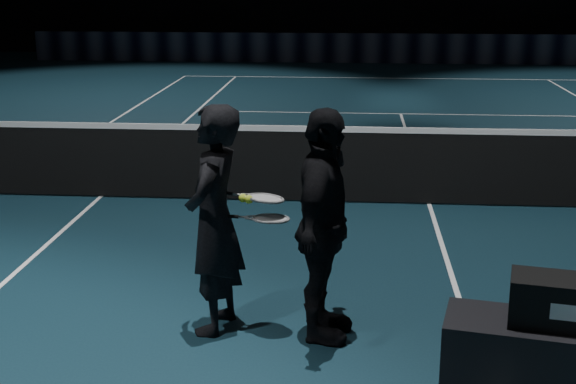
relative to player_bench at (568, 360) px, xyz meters
name	(u,v)px	position (x,y,z in m)	size (l,w,h in m)	color
floor	(429,204)	(-0.52, 4.51, -0.25)	(36.00, 36.00, 0.00)	black
court_lines	(429,204)	(-0.52, 4.51, -0.24)	(10.98, 23.78, 0.01)	white
net_mesh	(431,169)	(-0.52, 4.51, 0.20)	(12.80, 0.02, 0.86)	black
net_tape	(433,131)	(-0.52, 4.51, 0.67)	(12.80, 0.03, 0.07)	white
sponsor_backdrop	(385,48)	(-0.52, 20.01, 0.20)	(22.00, 0.15, 0.90)	black
player_bench	(568,360)	(0.00, 0.00, 0.00)	(1.65, 0.55, 0.49)	black
racket_bag	(574,303)	(0.00, 0.00, 0.41)	(0.82, 0.35, 0.33)	black
player_a	(214,220)	(-2.53, 0.84, 0.66)	(0.66, 0.43, 1.81)	black
player_b	(323,226)	(-1.68, 0.75, 0.66)	(1.06, 0.44, 1.81)	black
racket_lower	(271,219)	(-2.08, 0.79, 0.69)	(0.68, 0.22, 0.03)	black
racket_upper	(266,198)	(-2.12, 0.83, 0.84)	(0.68, 0.22, 0.03)	black
tennis_balls	(246,196)	(-2.27, 0.81, 0.86)	(0.12, 0.10, 0.12)	#BDDC2E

